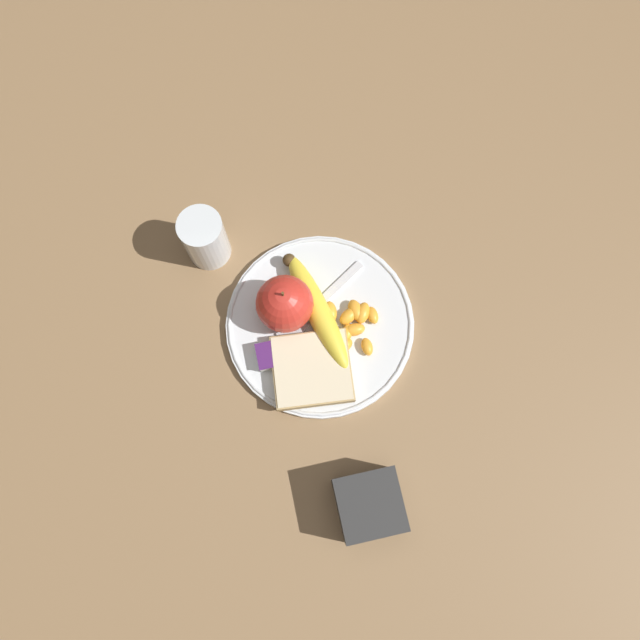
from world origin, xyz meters
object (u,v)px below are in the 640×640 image
Objects in this scene: banana at (314,311)px; bread_slice at (312,369)px; juice_glass at (205,239)px; plate at (320,324)px; fork at (314,308)px; jam_packet at (274,355)px; condiment_caddy at (369,505)px; apple at (285,304)px.

bread_slice is at bearing 75.44° from banana.
juice_glass is at bearing -45.72° from banana.
bread_slice is (-0.11, 0.22, -0.02)m from juice_glass.
fork reaches higher than plate.
jam_packet is 0.57× the size of condiment_caddy.
bread_slice and jam_packet have the same top height.
banana is 0.09m from jam_packet.
jam_packet reaches higher than plate.
apple reaches higher than jam_packet.
bread_slice is at bearing 42.93° from fork.
banana is at bearing 134.28° from juice_glass.
jam_packet is at bearing 24.49° from plate.
bread_slice is at bearing 146.94° from jam_packet.
apple is (0.05, -0.03, 0.05)m from plate.
banana is at bearing 162.51° from apple.
banana is at bearing -87.07° from condiment_caddy.
fork is (-0.00, -0.01, -0.02)m from banana.
fork is at bearing -87.60° from condiment_caddy.
jam_packet is at bearing 64.07° from apple.
jam_packet is at bearing 6.67° from fork.
apple reaches higher than condiment_caddy.
bread_slice is at bearing 117.19° from juice_glass.
condiment_caddy is (-0.05, 0.29, -0.02)m from apple.
juice_glass reaches higher than jam_packet.
bread_slice reaches higher than fork.
apple is 0.05m from banana.
condiment_caddy reaches higher than bread_slice.
apple is 0.76× the size of bread_slice.
jam_packet is at bearing -69.70° from condiment_caddy.
fork is at bearing 136.72° from juice_glass.
condiment_caddy is (-0.04, 0.20, 0.01)m from bread_slice.
bread_slice is 1.43× the size of condiment_caddy.
jam_packet is 0.24m from condiment_caddy.
condiment_caddy is at bearing 100.52° from apple.
juice_glass is at bearing -75.87° from fork.
bread_slice is at bearing 101.06° from apple.
condiment_caddy is (-0.08, 0.23, 0.01)m from jam_packet.
plate is 0.08m from jam_packet.
plate is at bearing 64.25° from fork.
banana is 4.09× the size of jam_packet.
fork is 3.15× the size of jam_packet.
banana is (-0.13, 0.14, -0.02)m from juice_glass.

